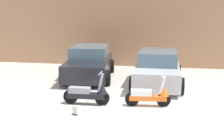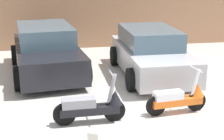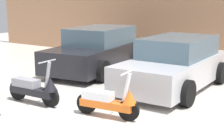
% 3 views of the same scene
% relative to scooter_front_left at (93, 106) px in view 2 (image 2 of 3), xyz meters
% --- Properties ---
extents(ground_plane, '(28.00, 28.00, 0.00)m').
position_rel_scooter_front_left_xyz_m(ground_plane, '(0.89, -0.45, -0.36)').
color(ground_plane, silver).
extents(scooter_front_left, '(1.47, 0.53, 1.02)m').
position_rel_scooter_front_left_xyz_m(scooter_front_left, '(0.00, 0.00, 0.00)').
color(scooter_front_left, black).
rests_on(scooter_front_left, ground_plane).
extents(scooter_front_right, '(1.38, 0.50, 0.97)m').
position_rel_scooter_front_left_xyz_m(scooter_front_right, '(1.89, 0.17, -0.02)').
color(scooter_front_right, black).
rests_on(scooter_front_right, ground_plane).
extents(car_rear_left, '(2.35, 4.28, 1.39)m').
position_rel_scooter_front_left_xyz_m(car_rear_left, '(-0.92, 3.67, 0.30)').
color(car_rear_left, black).
rests_on(car_rear_left, ground_plane).
extents(car_rear_center, '(1.92, 3.94, 1.34)m').
position_rel_scooter_front_left_xyz_m(car_rear_center, '(2.05, 2.97, 0.28)').
color(car_rear_center, '#B7B7BC').
rests_on(car_rear_center, ground_plane).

